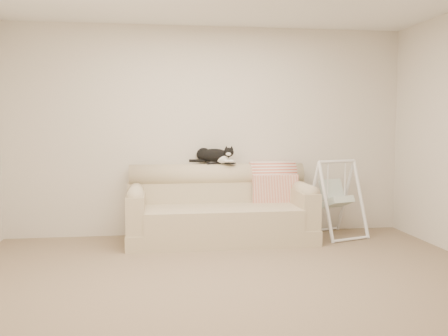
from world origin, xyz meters
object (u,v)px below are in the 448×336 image
(sofa, at_px, (220,211))
(baby_swing, at_px, (336,198))
(tuxedo_cat, at_px, (214,155))
(remote_a, at_px, (213,163))
(remote_b, at_px, (229,163))

(sofa, bearing_deg, baby_swing, -0.30)
(tuxedo_cat, relative_size, baby_swing, 0.58)
(remote_a, relative_size, remote_b, 1.17)
(remote_b, distance_m, tuxedo_cat, 0.21)
(tuxedo_cat, bearing_deg, remote_b, -16.86)
(sofa, xyz_separation_m, remote_b, (0.14, 0.21, 0.56))
(remote_b, xyz_separation_m, tuxedo_cat, (-0.18, 0.05, 0.10))
(remote_a, distance_m, tuxedo_cat, 0.10)
(remote_b, bearing_deg, remote_a, 166.57)
(tuxedo_cat, distance_m, baby_swing, 1.60)
(remote_a, xyz_separation_m, remote_b, (0.19, -0.04, -0.00))
(sofa, xyz_separation_m, baby_swing, (1.45, -0.01, 0.13))
(remote_a, bearing_deg, remote_b, -13.43)
(remote_a, relative_size, tuxedo_cat, 0.33)
(sofa, xyz_separation_m, remote_a, (-0.05, 0.25, 0.56))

